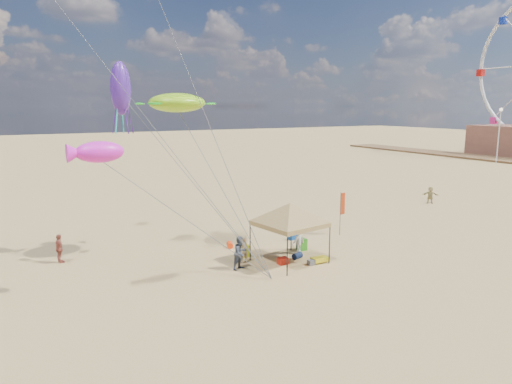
{
  "coord_description": "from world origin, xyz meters",
  "views": [
    {
      "loc": [
        -11.96,
        -18.47,
        8.51
      ],
      "look_at": [
        0.0,
        3.0,
        4.0
      ],
      "focal_mm": 32.9,
      "sensor_mm": 36.0,
      "label": 1
    }
  ],
  "objects_px": {
    "person_near_c": "(298,241)",
    "person_far_a": "(59,249)",
    "feather_flag": "(342,206)",
    "chair_green": "(302,244)",
    "beach_cart": "(320,259)",
    "person_near_b": "(240,253)",
    "canopy_tent": "(290,205)",
    "cooler_red": "(283,261)",
    "cooler_blue": "(292,237)",
    "person_near_a": "(243,249)",
    "lamp_north": "(499,126)",
    "chair_yellow": "(244,251)",
    "person_far_c": "(430,195)"
  },
  "relations": [
    {
      "from": "person_near_b",
      "to": "person_near_c",
      "type": "xyz_separation_m",
      "value": [
        4.19,
        0.78,
        -0.12
      ]
    },
    {
      "from": "feather_flag",
      "to": "person_near_b",
      "type": "xyz_separation_m",
      "value": [
        -9.05,
        -2.76,
        -1.05
      ]
    },
    {
      "from": "person_near_a",
      "to": "person_far_c",
      "type": "relative_size",
      "value": 1.02
    },
    {
      "from": "beach_cart",
      "to": "person_far_c",
      "type": "distance_m",
      "value": 20.13
    },
    {
      "from": "beach_cart",
      "to": "person_near_b",
      "type": "bearing_deg",
      "value": 164.14
    },
    {
      "from": "canopy_tent",
      "to": "cooler_red",
      "type": "distance_m",
      "value": 3.07
    },
    {
      "from": "cooler_blue",
      "to": "person_near_a",
      "type": "relative_size",
      "value": 0.35
    },
    {
      "from": "canopy_tent",
      "to": "person_far_c",
      "type": "xyz_separation_m",
      "value": [
        19.71,
        7.32,
        -2.46
      ]
    },
    {
      "from": "feather_flag",
      "to": "person_near_a",
      "type": "height_order",
      "value": "feather_flag"
    },
    {
      "from": "cooler_red",
      "to": "beach_cart",
      "type": "distance_m",
      "value": 2.06
    },
    {
      "from": "feather_flag",
      "to": "cooler_blue",
      "type": "relative_size",
      "value": 5.38
    },
    {
      "from": "cooler_red",
      "to": "beach_cart",
      "type": "height_order",
      "value": "cooler_red"
    },
    {
      "from": "cooler_red",
      "to": "lamp_north",
      "type": "xyz_separation_m",
      "value": [
        53.77,
        23.79,
        5.33
      ]
    },
    {
      "from": "feather_flag",
      "to": "lamp_north",
      "type": "distance_m",
      "value": 51.54
    },
    {
      "from": "cooler_blue",
      "to": "person_far_c",
      "type": "distance_m",
      "value": 17.52
    },
    {
      "from": "chair_green",
      "to": "person_far_a",
      "type": "height_order",
      "value": "person_far_a"
    },
    {
      "from": "beach_cart",
      "to": "feather_flag",
      "type": "bearing_deg",
      "value": 39.79
    },
    {
      "from": "canopy_tent",
      "to": "person_near_c",
      "type": "xyz_separation_m",
      "value": [
        1.28,
        1.04,
        -2.43
      ]
    },
    {
      "from": "chair_green",
      "to": "chair_yellow",
      "type": "height_order",
      "value": "same"
    },
    {
      "from": "cooler_red",
      "to": "person_near_b",
      "type": "height_order",
      "value": "person_near_b"
    },
    {
      "from": "person_near_b",
      "to": "feather_flag",
      "type": "bearing_deg",
      "value": -3.97
    },
    {
      "from": "person_near_a",
      "to": "person_near_b",
      "type": "height_order",
      "value": "person_near_b"
    },
    {
      "from": "person_near_c",
      "to": "person_far_a",
      "type": "height_order",
      "value": "person_far_a"
    },
    {
      "from": "canopy_tent",
      "to": "cooler_blue",
      "type": "distance_m",
      "value": 5.36
    },
    {
      "from": "chair_green",
      "to": "beach_cart",
      "type": "distance_m",
      "value": 2.47
    },
    {
      "from": "canopy_tent",
      "to": "chair_yellow",
      "type": "height_order",
      "value": "canopy_tent"
    },
    {
      "from": "cooler_blue",
      "to": "beach_cart",
      "type": "relative_size",
      "value": 0.6
    },
    {
      "from": "lamp_north",
      "to": "person_near_b",
      "type": "bearing_deg",
      "value": -157.4
    },
    {
      "from": "cooler_blue",
      "to": "person_near_c",
      "type": "distance_m",
      "value": 2.93
    },
    {
      "from": "canopy_tent",
      "to": "cooler_blue",
      "type": "relative_size",
      "value": 11.44
    },
    {
      "from": "chair_yellow",
      "to": "person_near_c",
      "type": "bearing_deg",
      "value": -17.83
    },
    {
      "from": "chair_yellow",
      "to": "lamp_north",
      "type": "xyz_separation_m",
      "value": [
        54.99,
        21.62,
        5.17
      ]
    },
    {
      "from": "person_far_a",
      "to": "lamp_north",
      "type": "xyz_separation_m",
      "value": [
        64.36,
        17.61,
        4.71
      ]
    },
    {
      "from": "beach_cart",
      "to": "person_near_b",
      "type": "xyz_separation_m",
      "value": [
        -4.28,
        1.22,
        0.7
      ]
    },
    {
      "from": "chair_green",
      "to": "person_far_a",
      "type": "distance_m",
      "value": 13.75
    },
    {
      "from": "cooler_red",
      "to": "lamp_north",
      "type": "relative_size",
      "value": 0.07
    },
    {
      "from": "feather_flag",
      "to": "chair_green",
      "type": "bearing_deg",
      "value": -160.13
    },
    {
      "from": "canopy_tent",
      "to": "person_far_a",
      "type": "distance_m",
      "value": 12.87
    },
    {
      "from": "feather_flag",
      "to": "person_near_a",
      "type": "bearing_deg",
      "value": -167.2
    },
    {
      "from": "person_near_b",
      "to": "person_far_a",
      "type": "height_order",
      "value": "person_near_b"
    },
    {
      "from": "canopy_tent",
      "to": "person_near_c",
      "type": "distance_m",
      "value": 2.94
    },
    {
      "from": "beach_cart",
      "to": "person_near_c",
      "type": "height_order",
      "value": "person_near_c"
    },
    {
      "from": "beach_cart",
      "to": "person_near_c",
      "type": "xyz_separation_m",
      "value": [
        -0.09,
        2.0,
        0.58
      ]
    },
    {
      "from": "beach_cart",
      "to": "person_near_b",
      "type": "distance_m",
      "value": 4.5
    },
    {
      "from": "person_far_c",
      "to": "person_near_c",
      "type": "bearing_deg",
      "value": -115.05
    },
    {
      "from": "cooler_red",
      "to": "cooler_blue",
      "type": "bearing_deg",
      "value": 50.22
    },
    {
      "from": "person_near_c",
      "to": "person_far_a",
      "type": "distance_m",
      "value": 13.36
    },
    {
      "from": "person_near_b",
      "to": "person_near_c",
      "type": "bearing_deg",
      "value": -10.33
    },
    {
      "from": "cooler_blue",
      "to": "person_near_a",
      "type": "distance_m",
      "value": 5.52
    },
    {
      "from": "canopy_tent",
      "to": "lamp_north",
      "type": "relative_size",
      "value": 0.75
    }
  ]
}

